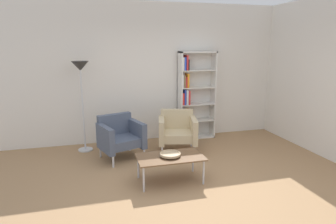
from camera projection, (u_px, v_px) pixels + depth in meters
The scene contains 9 objects.
ground_plane at pixel (188, 187), 4.25m from camera, with size 8.32×8.32×0.00m, color #9E7751.
plaster_back_panel at pixel (152, 73), 6.24m from camera, with size 6.40×0.12×2.90m, color silver.
plaster_right_partition at pixel (330, 78), 5.22m from camera, with size 0.12×5.20×2.90m, color silver.
bookshelf_tall at pixel (193, 97), 6.38m from camera, with size 0.80×0.30×1.90m.
coffee_table_low at pixel (170, 158), 4.38m from camera, with size 1.00×0.56×0.40m.
decorative_bowl at pixel (170, 154), 4.36m from camera, with size 0.32×0.32×0.05m.
armchair_corner_red at pixel (177, 130), 5.67m from camera, with size 0.84×0.80×0.78m.
armchair_near_window at pixel (120, 136), 5.31m from camera, with size 0.88×0.84×0.78m.
floor_lamp_torchiere at pixel (81, 77), 5.45m from camera, with size 0.32×0.32×1.74m.
Camera 1 is at (-1.31, -3.69, 2.02)m, focal length 31.19 mm.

